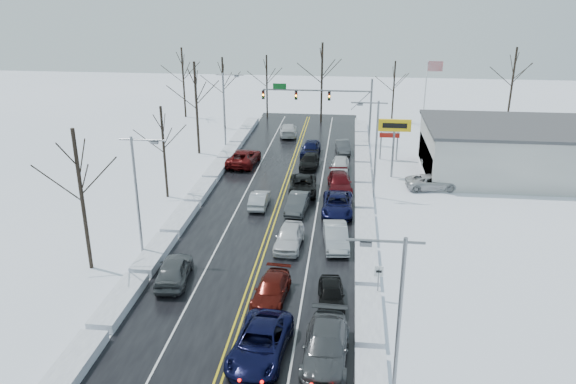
# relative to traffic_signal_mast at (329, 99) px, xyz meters

# --- Properties ---
(ground) EXTENTS (160.00, 160.00, 0.00)m
(ground) POSITION_rel_traffic_signal_mast_xyz_m (-3.45, -27.99, -5.48)
(ground) COLOR white
(ground) RESTS_ON ground
(road_surface) EXTENTS (14.00, 84.00, 0.01)m
(road_surface) POSITION_rel_traffic_signal_mast_xyz_m (-3.45, -25.99, -5.47)
(road_surface) COLOR black
(road_surface) RESTS_ON ground
(snow_bank_left) EXTENTS (1.60, 72.00, 0.63)m
(snow_bank_left) POSITION_rel_traffic_signal_mast_xyz_m (-11.05, -25.99, -5.48)
(snow_bank_left) COLOR white
(snow_bank_left) RESTS_ON ground
(snow_bank_right) EXTENTS (1.60, 72.00, 0.63)m
(snow_bank_right) POSITION_rel_traffic_signal_mast_xyz_m (4.15, -25.99, -5.48)
(snow_bank_right) COLOR white
(snow_bank_right) RESTS_ON ground
(traffic_signal_mast) EXTENTS (13.28, 0.39, 8.00)m
(traffic_signal_mast) POSITION_rel_traffic_signal_mast_xyz_m (0.00, 0.00, 0.00)
(traffic_signal_mast) COLOR slate
(traffic_signal_mast) RESTS_ON ground
(tires_plus_sign) EXTENTS (3.20, 0.34, 6.00)m
(tires_plus_sign) POSITION_rel_traffic_signal_mast_xyz_m (7.05, -12.00, -0.49)
(tires_plus_sign) COLOR slate
(tires_plus_sign) RESTS_ON ground
(used_vehicles_sign) EXTENTS (2.20, 0.22, 4.65)m
(used_vehicles_sign) POSITION_rel_traffic_signal_mast_xyz_m (7.05, -5.99, -2.16)
(used_vehicles_sign) COLOR slate
(used_vehicles_sign) RESTS_ON ground
(speed_limit_sign) EXTENTS (0.55, 0.09, 2.35)m
(speed_limit_sign) POSITION_rel_traffic_signal_mast_xyz_m (4.75, -35.99, -3.84)
(speed_limit_sign) COLOR slate
(speed_limit_sign) RESTS_ON ground
(flagpole) EXTENTS (1.87, 1.20, 10.00)m
(flagpole) POSITION_rel_traffic_signal_mast_xyz_m (11.72, 2.01, 0.45)
(flagpole) COLOR silver
(flagpole) RESTS_ON ground
(dealership_building) EXTENTS (20.40, 12.40, 5.30)m
(dealership_building) POSITION_rel_traffic_signal_mast_xyz_m (20.53, -9.99, -2.82)
(dealership_building) COLOR beige
(dealership_building) RESTS_ON ground
(streetlight_se) EXTENTS (3.20, 0.25, 9.00)m
(streetlight_se) POSITION_rel_traffic_signal_mast_xyz_m (4.85, -45.99, -0.17)
(streetlight_se) COLOR slate
(streetlight_se) RESTS_ON ground
(streetlight_ne) EXTENTS (3.20, 0.25, 9.00)m
(streetlight_ne) POSITION_rel_traffic_signal_mast_xyz_m (4.85, -17.99, -0.17)
(streetlight_ne) COLOR slate
(streetlight_ne) RESTS_ON ground
(streetlight_sw) EXTENTS (3.20, 0.25, 9.00)m
(streetlight_sw) POSITION_rel_traffic_signal_mast_xyz_m (-11.74, -31.99, -0.17)
(streetlight_sw) COLOR slate
(streetlight_sw) RESTS_ON ground
(streetlight_nw) EXTENTS (3.20, 0.25, 9.00)m
(streetlight_nw) POSITION_rel_traffic_signal_mast_xyz_m (-11.74, -3.99, -0.17)
(streetlight_nw) COLOR slate
(streetlight_nw) RESTS_ON ground
(tree_left_b) EXTENTS (4.00, 4.00, 10.00)m
(tree_left_b) POSITION_rel_traffic_signal_mast_xyz_m (-14.95, -33.99, 1.51)
(tree_left_b) COLOR #2D231C
(tree_left_b) RESTS_ON ground
(tree_left_c) EXTENTS (3.40, 3.40, 8.50)m
(tree_left_c) POSITION_rel_traffic_signal_mast_xyz_m (-13.95, -19.99, 0.46)
(tree_left_c) COLOR #2D231C
(tree_left_c) RESTS_ON ground
(tree_left_d) EXTENTS (4.20, 4.20, 10.50)m
(tree_left_d) POSITION_rel_traffic_signal_mast_xyz_m (-14.65, -5.99, 1.86)
(tree_left_d) COLOR #2D231C
(tree_left_d) RESTS_ON ground
(tree_left_e) EXTENTS (3.80, 3.80, 9.50)m
(tree_left_e) POSITION_rel_traffic_signal_mast_xyz_m (-14.25, 6.01, 1.16)
(tree_left_e) COLOR #2D231C
(tree_left_e) RESTS_ON ground
(tree_far_a) EXTENTS (4.00, 4.00, 10.00)m
(tree_far_a) POSITION_rel_traffic_signal_mast_xyz_m (-21.45, 12.01, 1.51)
(tree_far_a) COLOR #2D231C
(tree_far_a) RESTS_ON ground
(tree_far_b) EXTENTS (3.60, 3.60, 9.00)m
(tree_far_b) POSITION_rel_traffic_signal_mast_xyz_m (-9.45, 13.01, 0.81)
(tree_far_b) COLOR #2D231C
(tree_far_b) RESTS_ON ground
(tree_far_c) EXTENTS (4.40, 4.40, 11.00)m
(tree_far_c) POSITION_rel_traffic_signal_mast_xyz_m (-1.45, 11.01, 2.21)
(tree_far_c) COLOR #2D231C
(tree_far_c) RESTS_ON ground
(tree_far_d) EXTENTS (3.40, 3.40, 8.50)m
(tree_far_d) POSITION_rel_traffic_signal_mast_xyz_m (8.55, 12.51, 0.46)
(tree_far_d) COLOR #2D231C
(tree_far_d) RESTS_ON ground
(tree_far_e) EXTENTS (4.20, 4.20, 10.50)m
(tree_far_e) POSITION_rel_traffic_signal_mast_xyz_m (24.55, 13.01, 1.86)
(tree_far_e) COLOR #2D231C
(tree_far_e) RESTS_ON ground
(queued_car_2) EXTENTS (3.24, 6.12, 1.64)m
(queued_car_2) POSITION_rel_traffic_signal_mast_xyz_m (-1.65, -42.43, -5.48)
(queued_car_2) COLOR black
(queued_car_2) RESTS_ON ground
(queued_car_3) EXTENTS (2.33, 4.89, 1.38)m
(queued_car_3) POSITION_rel_traffic_signal_mast_xyz_m (-1.86, -36.73, -5.48)
(queued_car_3) COLOR #460E09
(queued_car_3) RESTS_ON ground
(queued_car_4) EXTENTS (2.13, 4.85, 1.62)m
(queued_car_4) POSITION_rel_traffic_signal_mast_xyz_m (-1.57, -29.15, -5.48)
(queued_car_4) COLOR white
(queued_car_4) RESTS_ON ground
(queued_car_5) EXTENTS (2.01, 4.71, 1.51)m
(queued_car_5) POSITION_rel_traffic_signal_mast_xyz_m (-1.60, -22.14, -5.48)
(queued_car_5) COLOR #3A3C3E
(queued_car_5) RESTS_ON ground
(queued_car_6) EXTENTS (2.86, 5.62, 1.52)m
(queued_car_6) POSITION_rel_traffic_signal_mast_xyz_m (-1.55, -17.65, -5.48)
(queued_car_6) COLOR black
(queued_car_6) RESTS_ON ground
(queued_car_7) EXTENTS (2.04, 4.73, 1.36)m
(queued_car_7) POSITION_rel_traffic_signal_mast_xyz_m (-1.52, -9.73, -5.48)
(queued_car_7) COLOR black
(queued_car_7) RESTS_ON ground
(queued_car_8) EXTENTS (2.32, 5.02, 1.66)m
(queued_car_8) POSITION_rel_traffic_signal_mast_xyz_m (-1.74, -5.25, -5.48)
(queued_car_8) COLOR black
(queued_car_8) RESTS_ON ground
(queued_car_11) EXTENTS (2.53, 5.91, 1.70)m
(queued_car_11) POSITION_rel_traffic_signal_mast_xyz_m (1.82, -42.38, -5.48)
(queued_car_11) COLOR #414346
(queued_car_11) RESTS_ON ground
(queued_car_12) EXTENTS (1.90, 4.14, 1.37)m
(queued_car_12) POSITION_rel_traffic_signal_mast_xyz_m (1.87, -36.81, -5.48)
(queued_car_12) COLOR black
(queued_car_12) RESTS_ON ground
(queued_car_13) EXTENTS (2.24, 5.05, 1.61)m
(queued_car_13) POSITION_rel_traffic_signal_mast_xyz_m (1.91, -28.66, -5.48)
(queued_car_13) COLOR #A2A5AA
(queued_car_13) RESTS_ON ground
(queued_car_14) EXTENTS (2.64, 5.65, 1.56)m
(queued_car_14) POSITION_rel_traffic_signal_mast_xyz_m (1.84, -22.09, -5.48)
(queued_car_14) COLOR black
(queued_car_14) RESTS_ON ground
(queued_car_15) EXTENTS (2.67, 5.54, 1.56)m
(queued_car_15) POSITION_rel_traffic_signal_mast_xyz_m (1.89, -16.55, -5.48)
(queued_car_15) COLOR #46090D
(queued_car_15) RESTS_ON ground
(queued_car_16) EXTENTS (1.94, 4.59, 1.55)m
(queued_car_16) POSITION_rel_traffic_signal_mast_xyz_m (1.79, -11.03, -5.48)
(queued_car_16) COLOR silver
(queued_car_16) RESTS_ON ground
(queued_car_17) EXTENTS (1.99, 4.47, 1.43)m
(queued_car_17) POSITION_rel_traffic_signal_mast_xyz_m (1.93, -3.89, -5.48)
(queued_car_17) COLOR #3C3E41
(queued_car_17) RESTS_ON ground
(oncoming_car_0) EXTENTS (1.46, 4.17, 1.37)m
(oncoming_car_0) POSITION_rel_traffic_signal_mast_xyz_m (-5.07, -21.43, -5.48)
(oncoming_car_0) COLOR #A5A8AD
(oncoming_car_0) RESTS_ON ground
(oncoming_car_1) EXTENTS (3.27, 6.28, 1.69)m
(oncoming_car_1) POSITION_rel_traffic_signal_mast_xyz_m (-8.67, -9.67, -5.48)
(oncoming_car_1) COLOR #530B0B
(oncoming_car_1) RESTS_ON ground
(oncoming_car_2) EXTENTS (2.81, 5.61, 1.56)m
(oncoming_car_2) POSITION_rel_traffic_signal_mast_xyz_m (-5.25, 3.06, -5.48)
(oncoming_car_2) COLOR silver
(oncoming_car_2) RESTS_ON ground
(oncoming_car_3) EXTENTS (2.51, 5.13, 1.68)m
(oncoming_car_3) POSITION_rel_traffic_signal_mast_xyz_m (-8.61, -35.16, -5.48)
(oncoming_car_3) COLOR #45484A
(oncoming_car_3) RESTS_ON ground
(parked_car_0) EXTENTS (5.31, 2.98, 1.40)m
(parked_car_0) POSITION_rel_traffic_signal_mast_xyz_m (10.72, -15.18, -5.48)
(parked_car_0) COLOR #BABABD
(parked_car_0) RESTS_ON ground
(parked_car_1) EXTENTS (2.99, 6.03, 1.69)m
(parked_car_1) POSITION_rel_traffic_signal_mast_xyz_m (13.63, -10.81, -5.48)
(parked_car_1) COLOR #ACAFB4
(parked_car_1) RESTS_ON ground
(parked_car_2) EXTENTS (2.00, 4.53, 1.52)m
(parked_car_2) POSITION_rel_traffic_signal_mast_xyz_m (11.44, -6.64, -5.48)
(parked_car_2) COLOR #BDBDBF
(parked_car_2) RESTS_ON ground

